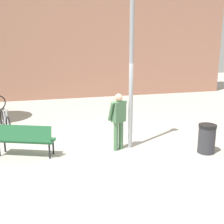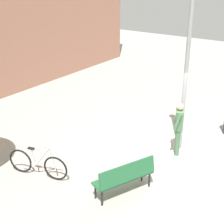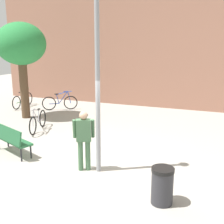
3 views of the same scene
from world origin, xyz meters
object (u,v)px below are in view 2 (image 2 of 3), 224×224
lamppost (187,57)px  park_bench (125,176)px  person_by_lamppost (179,125)px  bicycle_silver (38,164)px

lamppost → park_bench: size_ratio=3.05×
person_by_lamppost → bicycle_silver: (-3.32, 2.57, -0.58)m
bicycle_silver → lamppost: bearing=-33.9°
bicycle_silver → park_bench: bearing=-73.8°
bicycle_silver → person_by_lamppost: bearing=-37.7°
person_by_lamppost → bicycle_silver: bearing=142.3°
lamppost → bicycle_silver: (-3.72, 2.50, -2.58)m
lamppost → park_bench: 3.88m
lamppost → park_bench: lamppost is taller
person_by_lamppost → park_bench: bearing=175.9°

